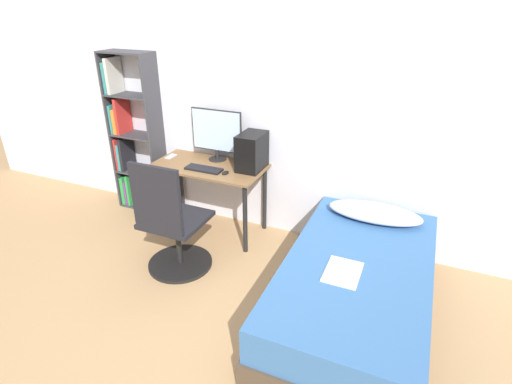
# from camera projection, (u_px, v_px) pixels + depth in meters

# --- Properties ---
(ground_plane) EXTENTS (14.00, 14.00, 0.00)m
(ground_plane) POSITION_uv_depth(u_px,v_px,m) (196.00, 316.00, 3.07)
(ground_plane) COLOR tan
(wall_back) EXTENTS (8.00, 0.05, 2.50)m
(wall_back) POSITION_uv_depth(u_px,v_px,m) (270.00, 111.00, 3.77)
(wall_back) COLOR silver
(wall_back) RESTS_ON ground_plane
(desk) EXTENTS (1.11, 0.58, 0.72)m
(desk) POSITION_uv_depth(u_px,v_px,m) (209.00, 176.00, 3.98)
(desk) COLOR brown
(desk) RESTS_ON ground_plane
(bookshelf) EXTENTS (0.55, 0.27, 1.74)m
(bookshelf) POSITION_uv_depth(u_px,v_px,m) (130.00, 137.00, 4.40)
(bookshelf) COLOR #38383D
(bookshelf) RESTS_ON ground_plane
(office_chair) EXTENTS (0.58, 0.58, 1.06)m
(office_chair) POSITION_uv_depth(u_px,v_px,m) (172.00, 230.00, 3.44)
(office_chair) COLOR black
(office_chair) RESTS_ON ground_plane
(bed) EXTENTS (1.05, 1.93, 0.48)m
(bed) POSITION_uv_depth(u_px,v_px,m) (355.00, 289.00, 3.00)
(bed) COLOR #4C3D2D
(bed) RESTS_ON ground_plane
(pillow) EXTENTS (0.80, 0.36, 0.11)m
(pillow) POSITION_uv_depth(u_px,v_px,m) (375.00, 212.00, 3.45)
(pillow) COLOR #B2B7C6
(pillow) RESTS_ON bed
(magazine) EXTENTS (0.24, 0.32, 0.01)m
(magazine) POSITION_uv_depth(u_px,v_px,m) (343.00, 272.00, 2.78)
(magazine) COLOR silver
(magazine) RESTS_ON bed
(monitor) EXTENTS (0.55, 0.18, 0.52)m
(monitor) POSITION_uv_depth(u_px,v_px,m) (216.00, 133.00, 3.96)
(monitor) COLOR black
(monitor) RESTS_ON desk
(keyboard) EXTENTS (0.37, 0.13, 0.02)m
(keyboard) POSITION_uv_depth(u_px,v_px,m) (204.00, 169.00, 3.83)
(keyboard) COLOR black
(keyboard) RESTS_ON desk
(pc_tower) EXTENTS (0.22, 0.33, 0.35)m
(pc_tower) POSITION_uv_depth(u_px,v_px,m) (252.00, 151.00, 3.79)
(pc_tower) COLOR black
(pc_tower) RESTS_ON desk
(mouse) EXTENTS (0.06, 0.09, 0.02)m
(mouse) POSITION_uv_depth(u_px,v_px,m) (225.00, 173.00, 3.74)
(mouse) COLOR black
(mouse) RESTS_ON desk
(phone) EXTENTS (0.07, 0.14, 0.01)m
(phone) POSITION_uv_depth(u_px,v_px,m) (171.00, 156.00, 4.15)
(phone) COLOR #B7B7BC
(phone) RESTS_ON desk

